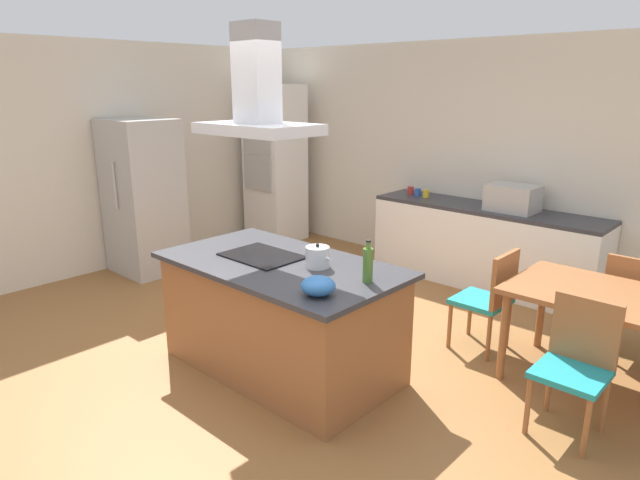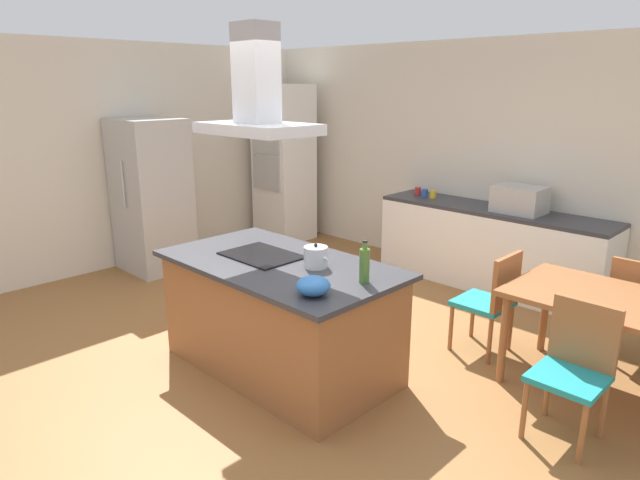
% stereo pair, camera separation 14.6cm
% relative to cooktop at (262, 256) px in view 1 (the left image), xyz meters
% --- Properties ---
extents(ground, '(16.00, 16.00, 0.00)m').
position_rel_cooktop_xyz_m(ground, '(0.21, 1.50, -0.91)').
color(ground, '#936033').
extents(wall_back, '(7.20, 0.10, 2.70)m').
position_rel_cooktop_xyz_m(wall_back, '(0.21, 3.25, 0.44)').
color(wall_back, beige).
rests_on(wall_back, ground).
extents(wall_left, '(0.10, 8.80, 2.70)m').
position_rel_cooktop_xyz_m(wall_left, '(-3.24, 1.00, 0.44)').
color(wall_left, beige).
rests_on(wall_left, ground).
extents(kitchen_island, '(1.91, 1.07, 0.90)m').
position_rel_cooktop_xyz_m(kitchen_island, '(0.21, 0.00, -0.45)').
color(kitchen_island, '#995B33').
rests_on(kitchen_island, ground).
extents(cooktop, '(0.60, 0.44, 0.01)m').
position_rel_cooktop_xyz_m(cooktop, '(0.00, 0.00, 0.00)').
color(cooktop, black).
rests_on(cooktop, kitchen_island).
extents(tea_kettle, '(0.23, 0.18, 0.18)m').
position_rel_cooktop_xyz_m(tea_kettle, '(0.50, 0.11, 0.07)').
color(tea_kettle, silver).
rests_on(tea_kettle, kitchen_island).
extents(olive_oil_bottle, '(0.07, 0.07, 0.30)m').
position_rel_cooktop_xyz_m(olive_oil_bottle, '(0.97, 0.11, 0.12)').
color(olive_oil_bottle, '#47722D').
rests_on(olive_oil_bottle, kitchen_island).
extents(mixing_bowl, '(0.23, 0.23, 0.12)m').
position_rel_cooktop_xyz_m(mixing_bowl, '(0.88, -0.30, 0.06)').
color(mixing_bowl, '#2D6BB7').
rests_on(mixing_bowl, kitchen_island).
extents(back_counter, '(2.57, 0.62, 0.90)m').
position_rel_cooktop_xyz_m(back_counter, '(0.47, 2.88, -0.46)').
color(back_counter, white).
rests_on(back_counter, ground).
extents(countertop_microwave, '(0.50, 0.38, 0.28)m').
position_rel_cooktop_xyz_m(countertop_microwave, '(0.75, 2.88, 0.13)').
color(countertop_microwave, '#B2AFAA').
rests_on(countertop_microwave, back_counter).
extents(coffee_mug_red, '(0.08, 0.08, 0.09)m').
position_rel_cooktop_xyz_m(coffee_mug_red, '(-0.57, 2.94, 0.04)').
color(coffee_mug_red, red).
rests_on(coffee_mug_red, back_counter).
extents(coffee_mug_blue, '(0.08, 0.08, 0.09)m').
position_rel_cooktop_xyz_m(coffee_mug_blue, '(-0.44, 2.90, 0.04)').
color(coffee_mug_blue, '#2D56B2').
rests_on(coffee_mug_blue, back_counter).
extents(coffee_mug_yellow, '(0.08, 0.08, 0.09)m').
position_rel_cooktop_xyz_m(coffee_mug_yellow, '(-0.32, 2.89, 0.04)').
color(coffee_mug_yellow, gold).
rests_on(coffee_mug_yellow, back_counter).
extents(wall_oven_stack, '(0.70, 0.66, 2.20)m').
position_rel_cooktop_xyz_m(wall_oven_stack, '(-2.69, 2.65, 0.20)').
color(wall_oven_stack, white).
rests_on(wall_oven_stack, ground).
extents(refrigerator, '(0.80, 0.73, 1.82)m').
position_rel_cooktop_xyz_m(refrigerator, '(-2.77, 0.59, 0.00)').
color(refrigerator, '#B2AFAA').
rests_on(refrigerator, ground).
extents(dining_table, '(1.40, 0.90, 0.75)m').
position_rel_cooktop_xyz_m(dining_table, '(2.19, 1.41, -0.24)').
color(dining_table, '#995B33').
rests_on(dining_table, ground).
extents(chair_at_left_end, '(0.42, 0.42, 0.89)m').
position_rel_cooktop_xyz_m(chair_at_left_end, '(1.27, 1.41, -0.40)').
color(chair_at_left_end, teal).
rests_on(chair_at_left_end, ground).
extents(chair_facing_back_wall, '(0.42, 0.42, 0.89)m').
position_rel_cooktop_xyz_m(chair_facing_back_wall, '(2.19, 2.08, -0.40)').
color(chair_facing_back_wall, teal).
rests_on(chair_facing_back_wall, ground).
extents(chair_facing_island, '(0.42, 0.42, 0.89)m').
position_rel_cooktop_xyz_m(chair_facing_island, '(2.19, 0.75, -0.40)').
color(chair_facing_island, teal).
rests_on(chair_facing_island, ground).
extents(range_hood, '(0.90, 0.55, 0.78)m').
position_rel_cooktop_xyz_m(range_hood, '(0.00, 0.00, 1.20)').
color(range_hood, '#ADADB2').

